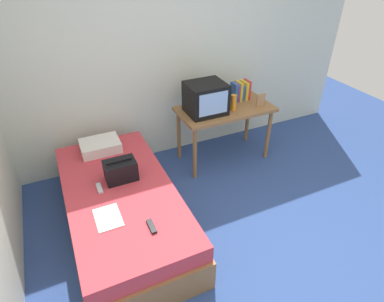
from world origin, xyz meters
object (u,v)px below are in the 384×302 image
water_bottle (233,103)px  remote_dark (152,226)px  bed (122,208)px  desk (225,114)px  handbag (121,170)px  tv (206,98)px  picture_frame (261,100)px  remote_silver (99,188)px  pillow (100,146)px  book_row (240,91)px  magazine (108,218)px

water_bottle → remote_dark: 1.88m
bed → remote_dark: 0.64m
desk → handbag: (-1.44, -0.53, -0.05)m
bed → tv: tv is taller
picture_frame → remote_silver: bearing=-167.8°
remote_dark → water_bottle: bearing=38.9°
desk → pillow: desk is taller
book_row → water_bottle: bearing=-136.1°
desk → book_row: 0.38m
pillow → tv: bearing=-3.5°
desk → picture_frame: picture_frame is taller
tv → pillow: 1.30m
water_bottle → remote_dark: water_bottle is taller
tv → pillow: size_ratio=1.05×
bed → picture_frame: 2.06m
desk → picture_frame: 0.46m
picture_frame → remote_silver: (-2.08, -0.45, -0.31)m
pillow → magazine: 1.08m
picture_frame → handbag: 1.90m
magazine → desk: bearing=30.7°
magazine → remote_silver: remote_silver is taller
book_row → remote_silver: book_row is taller
picture_frame → handbag: (-1.85, -0.38, -0.22)m
bed → remote_silver: (-0.17, 0.08, 0.26)m
picture_frame → remote_dark: size_ratio=1.06×
tv → pillow: bearing=176.5°
water_bottle → book_row: size_ratio=0.79×
handbag → bed: bearing=-113.0°
bed → desk: (1.50, 0.67, 0.39)m
book_row → picture_frame: bearing=-67.6°
handbag → desk: bearing=20.1°
book_row → remote_dark: 2.20m
book_row → pillow: (-1.81, -0.07, -0.30)m
remote_dark → pillow: bearing=96.1°
tv → picture_frame: size_ratio=2.67×
bed → water_bottle: 1.76m
tv → magazine: size_ratio=1.52×
bed → handbag: bearing=67.0°
desk → book_row: (0.29, 0.13, 0.20)m
remote_dark → desk: bearing=42.1°
bed → remote_silver: 0.32m
handbag → remote_silver: handbag is taller
picture_frame → pillow: picture_frame is taller
magazine → remote_dark: (0.30, -0.25, 0.01)m
tv → remote_silver: bearing=-157.3°
book_row → handbag: 1.87m
desk → remote_silver: 1.78m
water_bottle → pillow: (-1.58, 0.16, -0.28)m
desk → handbag: 1.54m
magazine → handbag: bearing=63.1°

